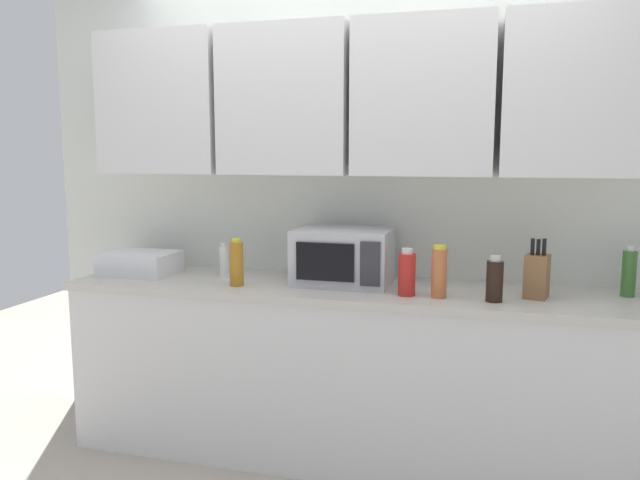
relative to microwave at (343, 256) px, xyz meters
The scene contains 11 objects.
wall_back_with_cabinets 0.57m from the microwave, 81.08° to the left, with size 3.71×0.38×2.60m.
counter_run 0.59m from the microwave, 63.33° to the right, with size 2.84×0.63×0.90m.
microwave is the anchor object (origin of this frame).
dish_rack 1.14m from the microwave, behind, with size 0.38×0.30×0.12m, color silver.
knife_block 0.93m from the microwave, ahead, with size 0.13×0.14×0.28m.
bottle_amber_vinegar 0.54m from the microwave, 158.52° to the right, with size 0.07×0.07×0.24m.
bottle_spice_jar 0.53m from the microwave, 20.66° to the right, with size 0.07×0.07×0.24m.
bottle_soy_dark 0.77m from the microwave, 15.04° to the right, with size 0.07×0.07×0.21m.
bottle_red_sauce 0.39m from the microwave, 27.74° to the right, with size 0.08×0.08×0.22m.
bottle_green_oil 1.34m from the microwave, ahead, with size 0.06×0.06×0.24m.
bottle_white_jar 0.65m from the microwave, behind, with size 0.05×0.05×0.19m.
Camera 1 is at (0.67, -3.24, 1.56)m, focal length 34.47 mm.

